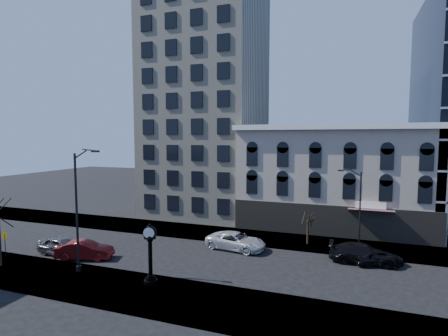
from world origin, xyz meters
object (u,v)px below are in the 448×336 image
at_px(street_clock, 150,257).
at_px(warning_sign, 5,239).
at_px(street_lamp_near, 83,178).
at_px(car_near_b, 85,250).
at_px(car_near_a, 62,246).

relative_size(street_clock, warning_sign, 1.92).
height_order(street_lamp_near, car_near_b, street_lamp_near).
relative_size(street_clock, street_lamp_near, 0.44).
xyz_separation_m(street_clock, warning_sign, (-15.66, 0.59, -0.43)).
xyz_separation_m(street_lamp_near, warning_sign, (-9.61, 0.47, -6.09)).
height_order(warning_sign, car_near_b, warning_sign).
relative_size(warning_sign, car_near_b, 0.47).
distance_m(warning_sign, car_near_a, 4.96).
height_order(street_lamp_near, car_near_a, street_lamp_near).
xyz_separation_m(street_lamp_near, car_near_a, (-5.39, 2.93, -6.98)).
xyz_separation_m(warning_sign, car_near_a, (4.22, 2.46, -0.89)).
bearing_deg(street_clock, car_near_a, 146.45).
distance_m(warning_sign, car_near_b, 7.42).
height_order(warning_sign, car_near_a, warning_sign).
bearing_deg(street_lamp_near, car_near_b, 128.84).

